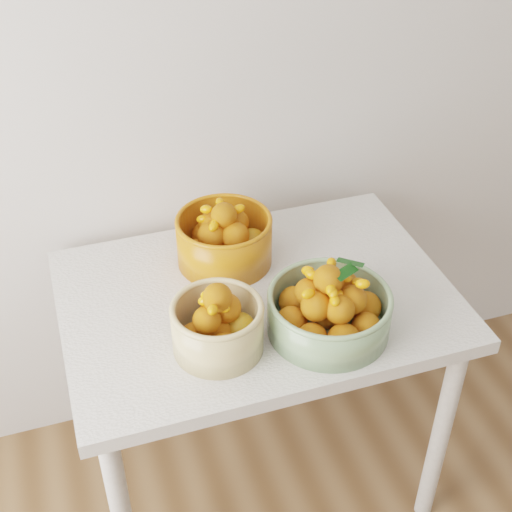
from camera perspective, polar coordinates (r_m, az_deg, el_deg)
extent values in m
cube|color=silver|center=(1.95, 2.58, 19.53)|extent=(4.00, 0.04, 2.70)
cube|color=silver|center=(1.86, 0.06, -3.48)|extent=(1.00, 0.70, 0.04)
cylinder|color=silver|center=(2.09, 14.53, -13.69)|extent=(0.05, 0.05, 0.71)
cylinder|color=silver|center=(2.27, -13.02, -8.30)|extent=(0.05, 0.05, 0.71)
cylinder|color=silver|center=(2.44, 7.80, -3.83)|extent=(0.05, 0.05, 0.71)
cylinder|color=tan|center=(1.66, -3.09, -5.79)|extent=(0.28, 0.28, 0.12)
torus|color=tan|center=(1.62, -3.16, -4.21)|extent=(0.29, 0.29, 0.02)
sphere|color=#D1660C|center=(1.68, -1.27, -5.72)|extent=(0.07, 0.07, 0.07)
sphere|color=#D66410|center=(1.71, -3.48, -4.89)|extent=(0.08, 0.08, 0.08)
sphere|color=#D66410|center=(1.66, -4.88, -6.51)|extent=(0.07, 0.07, 0.07)
sphere|color=#D66410|center=(1.63, -2.52, -7.33)|extent=(0.07, 0.07, 0.07)
sphere|color=#D66410|center=(1.67, -3.08, -6.09)|extent=(0.07, 0.07, 0.07)
sphere|color=#D66410|center=(1.64, -2.39, -4.16)|extent=(0.07, 0.07, 0.07)
sphere|color=#D66410|center=(1.61, -3.95, -5.14)|extent=(0.07, 0.07, 0.07)
sphere|color=#D66410|center=(1.60, -3.11, -3.35)|extent=(0.07, 0.07, 0.07)
ellipsoid|color=orange|center=(1.61, -4.09, -3.59)|extent=(0.04, 0.04, 0.04)
ellipsoid|color=orange|center=(1.59, -3.08, -3.45)|extent=(0.04, 0.04, 0.03)
ellipsoid|color=orange|center=(1.60, -2.62, -4.13)|extent=(0.04, 0.04, 0.03)
ellipsoid|color=orange|center=(1.65, -4.05, -3.51)|extent=(0.04, 0.04, 0.04)
ellipsoid|color=orange|center=(1.56, -3.49, -4.32)|extent=(0.04, 0.04, 0.04)
ellipsoid|color=orange|center=(1.60, -3.88, -3.16)|extent=(0.05, 0.04, 0.03)
ellipsoid|color=orange|center=(1.61, -3.10, -3.34)|extent=(0.04, 0.04, 0.03)
cylinder|color=gray|center=(1.72, 5.84, -4.59)|extent=(0.32, 0.32, 0.10)
torus|color=gray|center=(1.68, 5.95, -3.28)|extent=(0.32, 0.32, 0.01)
sphere|color=#D66410|center=(1.75, 8.73, -4.04)|extent=(0.08, 0.08, 0.08)
sphere|color=#D66410|center=(1.79, 6.81, -2.79)|extent=(0.08, 0.08, 0.08)
sphere|color=#D66410|center=(1.78, 4.51, -2.78)|extent=(0.07, 0.07, 0.07)
sphere|color=#D66410|center=(1.75, 3.04, -3.63)|extent=(0.07, 0.07, 0.07)
sphere|color=#D66410|center=(1.69, 2.86, -5.30)|extent=(0.08, 0.08, 0.08)
sphere|color=#D66410|center=(1.65, 4.49, -6.57)|extent=(0.07, 0.07, 0.07)
sphere|color=#D66410|center=(1.65, 7.03, -6.73)|extent=(0.08, 0.08, 0.08)
sphere|color=#D66410|center=(1.70, 8.79, -5.60)|extent=(0.07, 0.07, 0.07)
sphere|color=#D66410|center=(1.72, 5.84, -4.65)|extent=(0.07, 0.07, 0.07)
sphere|color=#D66410|center=(1.71, 7.06, -2.36)|extent=(0.07, 0.07, 0.07)
sphere|color=#D66410|center=(1.72, 5.39, -2.09)|extent=(0.07, 0.07, 0.07)
sphere|color=#D66410|center=(1.69, 4.22, -2.89)|extent=(0.07, 0.07, 0.07)
sphere|color=#D66410|center=(1.65, 4.83, -4.03)|extent=(0.07, 0.07, 0.07)
sphere|color=#D66410|center=(1.64, 6.72, -4.27)|extent=(0.07, 0.07, 0.07)
sphere|color=#D66410|center=(1.67, 7.70, -3.48)|extent=(0.07, 0.07, 0.07)
sphere|color=#D66410|center=(1.65, 5.82, -1.89)|extent=(0.07, 0.07, 0.07)
ellipsoid|color=orange|center=(1.66, 6.26, -1.51)|extent=(0.05, 0.04, 0.04)
ellipsoid|color=orange|center=(1.62, 5.99, -2.65)|extent=(0.04, 0.04, 0.03)
ellipsoid|color=orange|center=(1.68, 4.18, -1.18)|extent=(0.04, 0.05, 0.04)
ellipsoid|color=orange|center=(1.64, 8.52, -2.21)|extent=(0.05, 0.04, 0.04)
ellipsoid|color=orange|center=(1.66, 7.16, -1.71)|extent=(0.04, 0.03, 0.04)
ellipsoid|color=orange|center=(1.68, 8.20, -2.10)|extent=(0.04, 0.03, 0.03)
ellipsoid|color=orange|center=(1.65, 6.30, -1.70)|extent=(0.04, 0.03, 0.03)
ellipsoid|color=orange|center=(1.66, 4.47, -1.49)|extent=(0.04, 0.05, 0.03)
ellipsoid|color=orange|center=(1.66, 6.63, -3.08)|extent=(0.04, 0.04, 0.04)
ellipsoid|color=orange|center=(1.65, 5.76, -1.59)|extent=(0.05, 0.04, 0.04)
ellipsoid|color=orange|center=(1.66, 6.01, -2.33)|extent=(0.05, 0.03, 0.04)
ellipsoid|color=orange|center=(1.69, 6.06, -0.57)|extent=(0.04, 0.04, 0.03)
ellipsoid|color=orange|center=(1.62, 6.18, -2.96)|extent=(0.04, 0.04, 0.03)
ellipsoid|color=orange|center=(1.62, 6.32, -3.57)|extent=(0.04, 0.04, 0.03)
ellipsoid|color=orange|center=(1.62, 4.21, -3.03)|extent=(0.04, 0.03, 0.03)
cylinder|color=#C65F13|center=(1.91, -2.55, 1.22)|extent=(0.29, 0.29, 0.13)
torus|color=#C65F13|center=(1.88, -2.61, 2.87)|extent=(0.29, 0.29, 0.01)
sphere|color=#D1660C|center=(1.94, -0.32, 1.10)|extent=(0.08, 0.08, 0.08)
sphere|color=#D1660C|center=(1.99, -1.92, 2.03)|extent=(0.07, 0.07, 0.07)
sphere|color=#D66410|center=(1.97, -4.08, 1.68)|extent=(0.07, 0.07, 0.07)
sphere|color=#D66410|center=(1.91, -4.75, 0.32)|extent=(0.07, 0.07, 0.07)
sphere|color=#D66410|center=(1.87, -3.15, -0.61)|extent=(0.07, 0.07, 0.07)
sphere|color=#D66410|center=(1.88, -0.81, -0.14)|extent=(0.07, 0.07, 0.07)
sphere|color=#D66410|center=(1.93, -2.54, 0.76)|extent=(0.07, 0.07, 0.07)
sphere|color=#D66410|center=(1.92, -1.70, 2.67)|extent=(0.08, 0.08, 0.08)
sphere|color=#D66410|center=(1.92, -3.47, 2.63)|extent=(0.07, 0.07, 0.07)
sphere|color=#D66410|center=(1.87, -3.56, 1.62)|extent=(0.08, 0.08, 0.08)
sphere|color=#D66410|center=(1.87, -1.69, 1.62)|extent=(0.08, 0.08, 0.08)
sphere|color=#D66410|center=(1.86, -2.58, 3.27)|extent=(0.07, 0.07, 0.07)
ellipsoid|color=orange|center=(1.85, -3.32, 2.58)|extent=(0.05, 0.04, 0.04)
ellipsoid|color=orange|center=(1.87, -1.39, 3.78)|extent=(0.04, 0.03, 0.04)
ellipsoid|color=orange|center=(1.86, -2.25, 3.49)|extent=(0.05, 0.03, 0.03)
ellipsoid|color=orange|center=(1.90, -4.31, 2.93)|extent=(0.05, 0.04, 0.03)
ellipsoid|color=orange|center=(1.84, -3.39, 2.39)|extent=(0.05, 0.04, 0.04)
ellipsoid|color=orange|center=(1.90, -2.90, 4.24)|extent=(0.03, 0.04, 0.03)
ellipsoid|color=orange|center=(1.87, -2.68, 3.31)|extent=(0.05, 0.04, 0.04)
ellipsoid|color=orange|center=(1.91, -2.73, 3.59)|extent=(0.03, 0.04, 0.03)
ellipsoid|color=orange|center=(1.88, -4.01, 3.75)|extent=(0.05, 0.04, 0.04)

